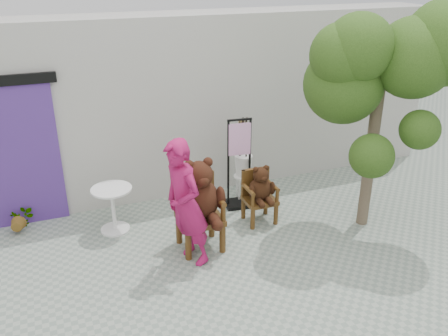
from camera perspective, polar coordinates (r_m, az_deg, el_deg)
name	(u,v)px	position (r m, az deg, el deg)	size (l,w,h in m)	color
ground_plane	(275,271)	(6.44, 6.19, -12.26)	(60.00, 60.00, 0.00)	gray
back_wall	(198,102)	(8.39, -3.15, 7.97)	(9.00, 1.00, 3.00)	#B8B4AC
doorway	(17,153)	(7.62, -23.66, 1.66)	(1.40, 0.11, 2.33)	#4E2B81
chair_big	(199,199)	(6.52, -2.97, -3.80)	(0.67, 0.72, 1.36)	#41270D
chair_small	(260,190)	(7.30, 4.33, -2.60)	(0.47, 0.51, 0.94)	#41270D
person	(186,204)	(6.13, -4.61, -4.33)	(0.65, 0.43, 1.79)	#9F134D
cafe_table	(113,204)	(7.26, -13.22, -4.28)	(0.60, 0.60, 0.70)	white
display_stand	(239,173)	(7.72, 1.81, -0.66)	(0.49, 0.40, 1.51)	black
stool_bucket	(243,165)	(7.89, 2.33, 0.35)	(0.32, 0.32, 1.45)	white
tree	(382,63)	(6.89, 18.44, 11.93)	(2.25, 1.99, 3.37)	#4B3D2D
potted_plant	(20,219)	(7.81, -23.31, -5.69)	(0.34, 0.29, 0.38)	#1C370F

